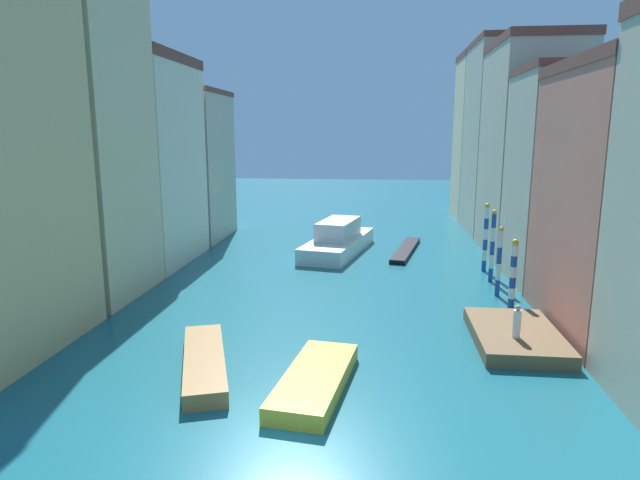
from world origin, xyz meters
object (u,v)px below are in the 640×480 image
Objects in this scene: mooring_pole_2 at (492,245)px; mooring_pole_1 at (499,261)px; motorboat_0 at (204,362)px; motorboat_1 at (315,380)px; vaporetto_white at (338,240)px; person_on_dock at (517,322)px; waterfront_dock at (515,336)px; mooring_pole_0 at (513,273)px; mooring_pole_3 at (486,237)px; gondola_black at (406,250)px.

mooring_pole_1 is at bearing -94.12° from mooring_pole_2.
mooring_pole_1 is 0.59× the size of motorboat_0.
vaporetto_white is at bearing 92.21° from motorboat_1.
vaporetto_white is (-9.82, 20.29, -0.35)m from person_on_dock.
mooring_pole_2 is at bearing 84.98° from waterfront_dock.
motorboat_0 is at bearing -161.64° from waterfront_dock.
mooring_pole_0 reaches higher than motorboat_0.
mooring_pole_3 reaches higher than gondola_black.
mooring_pole_3 is at bearing 62.97° from motorboat_1.
mooring_pole_3 is 22.48m from motorboat_1.
waterfront_dock is at bearing -100.76° from mooring_pole_0.
waterfront_dock is 14.76m from motorboat_0.
person_on_dock is 6.47m from mooring_pole_0.
motorboat_0 is (-14.75, -12.42, -1.89)m from mooring_pole_1.
mooring_pole_2 is 0.73× the size of motorboat_1.
gondola_black is (-5.05, 12.21, -2.06)m from mooring_pole_1.
mooring_pole_0 reaches higher than vaporetto_white.
motorboat_1 is at bearing -132.29° from mooring_pole_0.
person_on_dock is at bearing 28.38° from motorboat_1.
motorboat_0 is (-15.08, -18.71, -2.21)m from mooring_pole_3.
waterfront_dock is 1.29× the size of mooring_pole_3.
person_on_dock is 10.11m from motorboat_1.
motorboat_0 is at bearing 166.18° from motorboat_1.
vaporetto_white is at bearing 133.36° from mooring_pole_1.
waterfront_dock is 4.14× the size of person_on_dock.
vaporetto_white is at bearing 128.34° from mooring_pole_0.
mooring_pole_1 reaches higher than gondola_black.
mooring_pole_1 is 6.31m from mooring_pole_3.
motorboat_0 reaches higher than motorboat_1.
gondola_black is (-5.31, 14.76, -1.93)m from mooring_pole_0.
vaporetto_white is 24.19m from motorboat_0.
mooring_pole_0 is 18.05m from motorboat_0.
waterfront_dock is 10.82m from motorboat_1.
mooring_pole_2 is 10.59m from gondola_black.
mooring_pole_2 is 19.85m from motorboat_1.
person_on_dock is 0.16× the size of gondola_black.
person_on_dock reaches higher than gondola_black.
mooring_pole_1 is at bearing -67.51° from gondola_black.
mooring_pole_2 is at bearing 90.17° from mooring_pole_0.
waterfront_dock is 1.53m from person_on_dock.
motorboat_1 is at bearing -87.79° from vaporetto_white.
person_on_dock is at bearing -64.18° from vaporetto_white.
motorboat_1 is at bearing -100.47° from gondola_black.
mooring_pole_3 is (0.08, 8.83, 0.45)m from mooring_pole_0.
vaporetto_white reaches higher than person_on_dock.
mooring_pole_0 is at bearing -89.83° from mooring_pole_2.
gondola_black is 1.46× the size of motorboat_1.
vaporetto_white is (-11.13, 5.15, -1.52)m from mooring_pole_3.
mooring_pole_1 reaches higher than motorboat_0.
mooring_pole_2 is 0.42× the size of vaporetto_white.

